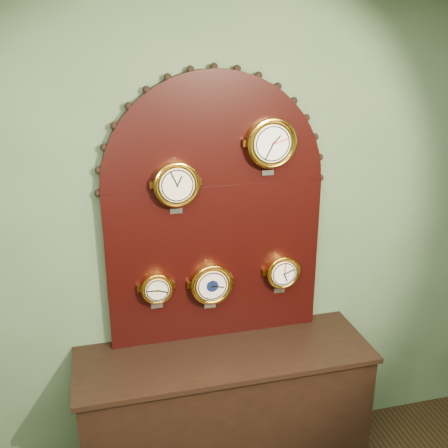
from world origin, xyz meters
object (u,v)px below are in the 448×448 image
object	(u,v)px
barometer	(211,284)
display_board	(215,204)
roman_clock	(176,184)
arabic_clock	(271,143)
shop_counter	(225,416)
tide_clock	(282,272)
hygrometer	(157,288)

from	to	relation	value
barometer	display_board	bearing A→B (deg)	59.44
roman_clock	arabic_clock	bearing A→B (deg)	-0.07
arabic_clock	shop_counter	bearing A→B (deg)	-151.87
display_board	arabic_clock	distance (m)	0.44
tide_clock	shop_counter	bearing A→B (deg)	-157.74
hygrometer	tide_clock	bearing A→B (deg)	-0.04
hygrometer	tide_clock	xyz separation A→B (m)	(0.72, -0.00, 0.01)
hygrometer	barometer	size ratio (longest dim) A/B	0.79
shop_counter	arabic_clock	distance (m)	1.59
hygrometer	arabic_clock	bearing A→B (deg)	-0.22
arabic_clock	tide_clock	world-z (taller)	arabic_clock
shop_counter	tide_clock	size ratio (longest dim) A/B	6.49
shop_counter	hygrometer	world-z (taller)	hygrometer
shop_counter	roman_clock	distance (m)	1.40
shop_counter	tide_clock	xyz separation A→B (m)	(0.38, 0.15, 0.81)
shop_counter	roman_clock	xyz separation A→B (m)	(-0.22, 0.15, 1.37)
roman_clock	barometer	size ratio (longest dim) A/B	1.01
display_board	shop_counter	bearing A→B (deg)	-90.00
display_board	barometer	xyz separation A→B (m)	(-0.04, -0.07, -0.44)
barometer	hygrometer	bearing A→B (deg)	179.67
hygrometer	display_board	bearing A→B (deg)	10.82
display_board	barometer	distance (m)	0.45
shop_counter	display_board	distance (m)	1.25
arabic_clock	hygrometer	size ratio (longest dim) A/B	1.39
shop_counter	barometer	distance (m)	0.80
tide_clock	roman_clock	bearing A→B (deg)	-179.89
tide_clock	arabic_clock	bearing A→B (deg)	-178.88
display_board	hygrometer	bearing A→B (deg)	-169.18
display_board	roman_clock	distance (m)	0.27
roman_clock	tide_clock	xyz separation A→B (m)	(0.59, 0.00, -0.56)
tide_clock	hygrometer	bearing A→B (deg)	179.96
display_board	roman_clock	world-z (taller)	display_board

